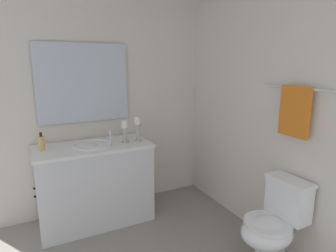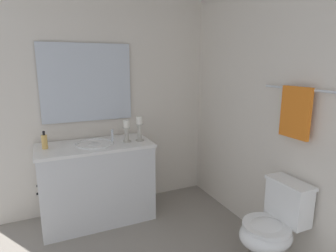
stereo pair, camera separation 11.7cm
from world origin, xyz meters
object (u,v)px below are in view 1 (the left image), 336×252
object	(u,v)px
vanity_cabinet	(95,184)
towel_near_vanity	(295,112)
candle_holder_tall	(138,128)
soap_bottle	(42,143)
mirror	(84,83)
candle_holder_short	(125,131)
towel_bar	(298,88)
sink_basin	(93,149)
toilet	(273,225)

from	to	relation	value
vanity_cabinet	towel_near_vanity	world-z (taller)	towel_near_vanity
candle_holder_tall	soap_bottle	distance (m)	0.96
mirror	towel_near_vanity	size ratio (longest dim) A/B	2.34
candle_holder_short	candle_holder_tall	bearing A→B (deg)	81.76
vanity_cabinet	towel_near_vanity	distance (m)	2.09
mirror	towel_bar	bearing A→B (deg)	41.29
towel_bar	candle_holder_tall	bearing A→B (deg)	-143.34
sink_basin	candle_holder_short	distance (m)	0.37
towel_bar	sink_basin	bearing A→B (deg)	-133.18
toilet	vanity_cabinet	bearing A→B (deg)	-139.47
sink_basin	towel_bar	size ratio (longest dim) A/B	0.56
towel_near_vanity	mirror	bearing A→B (deg)	-139.08
candle_holder_tall	toilet	bearing A→B (deg)	28.24
towel_near_vanity	vanity_cabinet	bearing A→B (deg)	-133.53
mirror	vanity_cabinet	bearing A→B (deg)	-0.01
vanity_cabinet	candle_holder_short	bearing A→B (deg)	81.41
candle_holder_short	towel_near_vanity	size ratio (longest dim) A/B	0.57
mirror	toilet	world-z (taller)	mirror
towel_near_vanity	soap_bottle	bearing A→B (deg)	-126.00
sink_basin	towel_bar	distance (m)	2.02
vanity_cabinet	candle_holder_tall	distance (m)	0.75
soap_bottle	towel_near_vanity	distance (m)	2.32
sink_basin	soap_bottle	distance (m)	0.49
vanity_cabinet	toilet	xyz separation A→B (m)	(1.37, 1.17, -0.07)
sink_basin	soap_bottle	bearing A→B (deg)	-94.81
vanity_cabinet	candle_holder_tall	world-z (taller)	candle_holder_tall
mirror	soap_bottle	bearing A→B (deg)	-63.40
toilet	towel_bar	distance (m)	1.15
vanity_cabinet	sink_basin	world-z (taller)	sink_basin
soap_bottle	toilet	world-z (taller)	soap_bottle
candle_holder_tall	vanity_cabinet	bearing A→B (deg)	-98.49
candle_holder_short	soap_bottle	bearing A→B (deg)	-96.38
vanity_cabinet	mirror	bearing A→B (deg)	179.99
vanity_cabinet	sink_basin	xyz separation A→B (m)	(-0.00, 0.00, 0.39)
candle_holder_tall	towel_near_vanity	xyz separation A→B (m)	(1.24, 0.90, 0.30)
candle_holder_short	towel_near_vanity	distance (m)	1.66
toilet	towel_near_vanity	xyz separation A→B (m)	(-0.06, 0.20, 0.94)
soap_bottle	toilet	distance (m)	2.24
sink_basin	candle_holder_short	bearing A→B (deg)	81.39
candle_holder_short	toilet	world-z (taller)	candle_holder_short
candle_holder_short	soap_bottle	world-z (taller)	candle_holder_short
towel_bar	towel_near_vanity	xyz separation A→B (m)	(0.00, -0.02, -0.19)
toilet	towel_near_vanity	size ratio (longest dim) A/B	1.80
sink_basin	toilet	bearing A→B (deg)	40.51
sink_basin	towel_near_vanity	xyz separation A→B (m)	(1.31, 1.37, 0.48)
soap_bottle	towel_bar	world-z (taller)	towel_bar
toilet	towel_near_vanity	world-z (taller)	towel_near_vanity
vanity_cabinet	towel_bar	distance (m)	2.18
mirror	candle_holder_short	size ratio (longest dim) A/B	4.10
candle_holder_short	towel_bar	xyz separation A→B (m)	(1.26, 1.06, 0.51)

